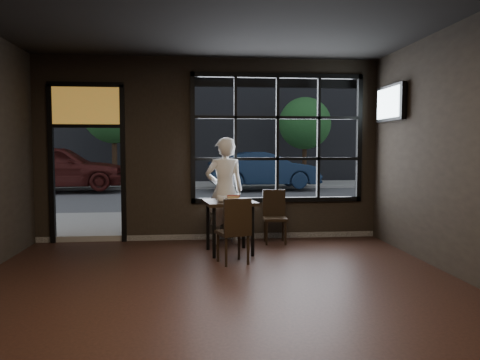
{
  "coord_description": "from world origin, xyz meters",
  "views": [
    {
      "loc": [
        -0.3,
        -4.74,
        1.64
      ],
      "look_at": [
        0.4,
        2.2,
        1.15
      ],
      "focal_mm": 35.0,
      "sensor_mm": 36.0,
      "label": 1
    }
  ],
  "objects": [
    {
      "name": "window_frame",
      "position": [
        1.2,
        3.5,
        1.8
      ],
      "size": [
        3.06,
        0.12,
        2.28
      ],
      "primitive_type": "cube",
      "color": "black",
      "rests_on": "ground"
    },
    {
      "name": "tree_left",
      "position": [
        -3.49,
        14.85,
        3.05
      ],
      "size": [
        2.54,
        2.54,
        4.33
      ],
      "color": "#332114",
      "rests_on": "street_asphalt"
    },
    {
      "name": "hotdog",
      "position": [
        0.34,
        2.62,
        0.84
      ],
      "size": [
        0.2,
        0.09,
        0.06
      ],
      "primitive_type": null,
      "rotation": [
        0.0,
        0.0,
        -0.05
      ],
      "color": "tan",
      "rests_on": "cafe_table"
    },
    {
      "name": "maroon_car",
      "position": [
        -5.18,
        12.72,
        0.92
      ],
      "size": [
        4.96,
        2.3,
        1.64
      ],
      "primitive_type": "imported",
      "rotation": [
        0.0,
        0.0,
        1.65
      ],
      "color": "#471512",
      "rests_on": "street_asphalt"
    },
    {
      "name": "stained_transom",
      "position": [
        -2.1,
        3.5,
        2.35
      ],
      "size": [
        1.2,
        0.06,
        0.7
      ],
      "primitive_type": "cube",
      "color": "orange",
      "rests_on": "ground"
    },
    {
      "name": "chair_window",
      "position": [
        1.09,
        3.07,
        0.45
      ],
      "size": [
        0.41,
        0.41,
        0.91
      ],
      "primitive_type": "cube",
      "rotation": [
        0.0,
        0.0,
        -0.06
      ],
      "color": "black",
      "rests_on": "floor"
    },
    {
      "name": "navy_car",
      "position": [
        2.37,
        12.71,
        0.78
      ],
      "size": [
        4.28,
        1.86,
        1.37
      ],
      "primitive_type": "imported",
      "rotation": [
        0.0,
        0.0,
        1.67
      ],
      "color": "#13233D",
      "rests_on": "street_asphalt"
    },
    {
      "name": "building_across",
      "position": [
        0.0,
        23.0,
        7.5
      ],
      "size": [
        28.0,
        12.0,
        15.0
      ],
      "primitive_type": "cube",
      "color": "#5B5956",
      "rests_on": "ground"
    },
    {
      "name": "street_asphalt",
      "position": [
        0.0,
        24.0,
        -0.02
      ],
      "size": [
        60.0,
        41.0,
        0.04
      ],
      "primitive_type": "cube",
      "color": "#545456",
      "rests_on": "ground"
    },
    {
      "name": "tv",
      "position": [
        2.93,
        2.69,
        2.36
      ],
      "size": [
        0.11,
        1.0,
        0.58
      ],
      "primitive_type": "cube",
      "color": "black",
      "rests_on": "wall_right"
    },
    {
      "name": "tree_right",
      "position": [
        4.41,
        14.69,
        2.64
      ],
      "size": [
        2.19,
        2.19,
        3.74
      ],
      "color": "#332114",
      "rests_on": "street_asphalt"
    },
    {
      "name": "cup",
      "position": [
        0.12,
        2.25,
        0.86
      ],
      "size": [
        0.14,
        0.14,
        0.1
      ],
      "primitive_type": "imported",
      "rotation": [
        0.0,
        0.0,
        -0.13
      ],
      "color": "silver",
      "rests_on": "cafe_table"
    },
    {
      "name": "man",
      "position": [
        0.23,
        3.15,
        0.9
      ],
      "size": [
        0.71,
        0.51,
        1.81
      ],
      "primitive_type": "imported",
      "rotation": [
        0.0,
        0.0,
        3.27
      ],
      "color": "white",
      "rests_on": "floor"
    },
    {
      "name": "floor",
      "position": [
        0.0,
        0.0,
        -0.01
      ],
      "size": [
        6.0,
        7.0,
        0.02
      ],
      "primitive_type": "cube",
      "color": "black",
      "rests_on": "ground"
    },
    {
      "name": "cafe_table",
      "position": [
        0.26,
        2.41,
        0.41
      ],
      "size": [
        0.84,
        0.84,
        0.82
      ],
      "primitive_type": "cube",
      "rotation": [
        0.0,
        0.0,
        0.12
      ],
      "color": "black",
      "rests_on": "floor"
    },
    {
      "name": "chair_near",
      "position": [
        0.25,
        1.77,
        0.47
      ],
      "size": [
        0.51,
        0.51,
        0.94
      ],
      "primitive_type": "cube",
      "rotation": [
        0.0,
        0.0,
        3.44
      ],
      "color": "black",
      "rests_on": "floor"
    }
  ]
}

